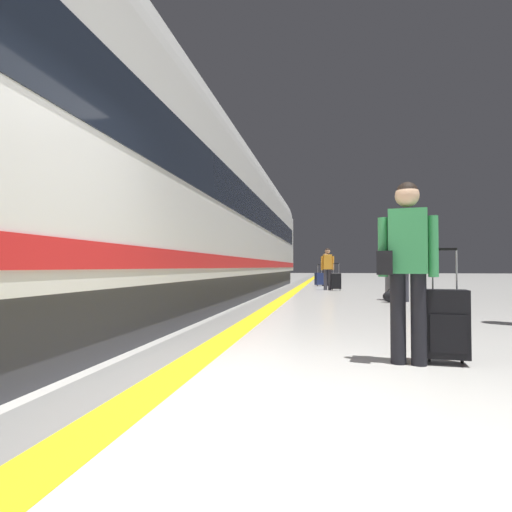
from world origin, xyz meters
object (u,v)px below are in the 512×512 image
Objects in this scene: rolling_suitcase_foreground at (446,324)px; passenger_near at (403,266)px; high_speed_train at (193,205)px; passenger_far at (328,266)px; passenger_mid at (326,266)px; suitcase_mid at (319,279)px; duffel_bag_near at (392,296)px; suitcase_far at (336,281)px; waste_bin at (394,283)px; traveller_foreground at (406,258)px.

passenger_near is at bearing 83.53° from rolling_suitcase_foreground.
high_speed_train is 17.30× the size of passenger_far.
passenger_mid is 1.58× the size of suitcase_mid.
suitcase_far reaches higher than duffel_bag_near.
passenger_far is at bearing 110.72° from waste_bin.
waste_bin is at bearing -72.32° from suitcase_far.
duffel_bag_near is (-0.32, -0.26, -0.78)m from passenger_near.
suitcase_far is (-1.62, 5.08, -0.57)m from passenger_near.
high_speed_train is 5.58m from duffel_bag_near.
passenger_mid is 3.66m from passenger_far.
duffel_bag_near is 9.15m from suitcase_mid.
suitcase_mid is at bearing 102.80° from duffel_bag_near.
traveller_foreground is 16.10m from passenger_mid.
traveller_foreground is 1.08× the size of passenger_near.
suitcase_far is at bearing 107.64° from passenger_near.
passenger_near is 1.72× the size of waste_bin.
traveller_foreground is 0.71m from rolling_suitcase_foreground.
high_speed_train is 27.03× the size of suitcase_far.
passenger_mid is at bearing 100.55° from duffel_bag_near.
passenger_mid is at bearing 102.55° from waste_bin.
duffel_bag_near is 9.32m from passenger_mid.
passenger_far is at bearing 61.57° from high_speed_train.
passenger_far is at bearing 106.47° from duffel_bag_near.
duffel_bag_near is at bearing -77.20° from suitcase_mid.
traveller_foreground is 12.45m from passenger_far.
suitcase_far is (0.40, -3.78, -0.60)m from passenger_mid.
traveller_foreground is 1.05× the size of passenger_mid.
passenger_mid is 0.72m from suitcase_mid.
rolling_suitcase_foreground is 1.03× the size of suitcase_far.
rolling_suitcase_foreground reaches higher than waste_bin.
traveller_foreground is at bearing -168.24° from rolling_suitcase_foreground.
waste_bin is at bearing -74.98° from suitcase_mid.
high_speed_train is 17.56× the size of passenger_mid.
high_speed_train is at bearing -118.43° from passenger_far.
high_speed_train is at bearing -108.44° from passenger_mid.
high_speed_train reaches higher than passenger_mid.
suitcase_far is at bearing -83.93° from passenger_mid.
suitcase_far is at bearing -78.47° from suitcase_mid.
rolling_suitcase_foreground is 1.19× the size of waste_bin.
passenger_far is (-1.62, 5.47, 0.80)m from duffel_bag_near.
suitcase_mid is 0.97× the size of suitcase_far.
suitcase_far is at bearing -21.71° from passenger_far.
traveller_foreground is 7.81m from waste_bin.
suitcase_far is (0.73, -3.58, 0.01)m from suitcase_mid.
duffel_bag_near is 0.27× the size of passenger_mid.
passenger_near reaches higher than suitcase_far.
passenger_far is at bearing 110.39° from passenger_near.
suitcase_far is (-0.81, 12.22, -0.02)m from rolling_suitcase_foreground.
suitcase_mid reaches higher than duffel_bag_near.
high_speed_train is 18.09× the size of passenger_near.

